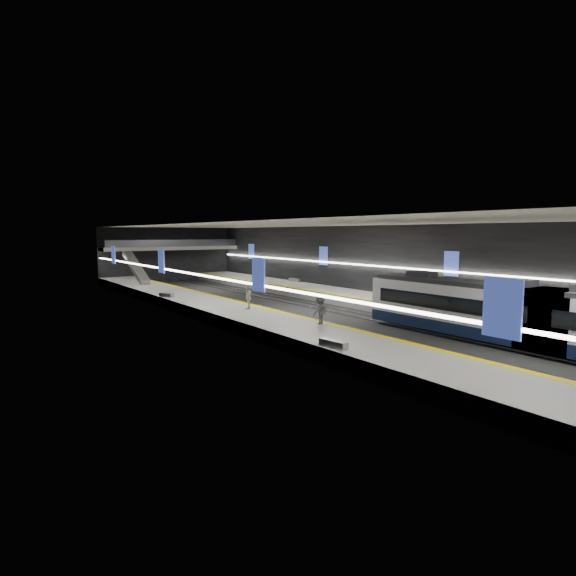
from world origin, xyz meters
TOP-DOWN VIEW (x-y plane):
  - ground at (0.00, 0.00)m, footprint 70.00×70.00m
  - ceiling at (0.00, 0.00)m, footprint 20.00×70.00m
  - wall_left at (-10.00, 0.00)m, footprint 0.04×70.00m
  - wall_right at (10.00, 0.00)m, footprint 0.04×70.00m
  - wall_back at (0.00, 35.00)m, footprint 20.00×0.04m
  - platform_left at (-7.50, 0.00)m, footprint 5.00×70.00m
  - tile_surface_left at (-7.50, 0.00)m, footprint 5.00×70.00m
  - tactile_strip_left at (-5.30, 0.00)m, footprint 0.60×70.00m
  - platform_right at (7.50, 0.00)m, footprint 5.00×70.00m
  - tile_surface_right at (7.50, 0.00)m, footprint 5.00×70.00m
  - tactile_strip_right at (5.30, 0.00)m, footprint 0.60×70.00m
  - rails at (-0.00, 0.00)m, footprint 6.52×70.00m
  - train at (2.50, -20.60)m, footprint 2.69×26.86m
  - ad_posters at (-0.00, 1.00)m, footprint 19.94×53.50m
  - cove_light_left at (-9.80, 0.00)m, footprint 0.25×68.60m
  - cove_light_right at (9.80, 0.00)m, footprint 0.25×68.60m
  - mezzanine_bridge at (0.00, 32.93)m, footprint 20.00×3.00m
  - escalator at (-7.50, 26.00)m, footprint 1.20×7.50m
  - bench_left_near at (-9.50, -15.11)m, footprint 0.72×1.82m
  - bench_left_far at (-9.47, 10.10)m, footprint 1.00×1.66m
  - bench_right_far at (9.50, 15.24)m, footprint 0.92×1.84m
  - passenger_left_a at (-6.63, -0.86)m, footprint 0.73×1.23m
  - passenger_left_b at (-5.88, -9.34)m, footprint 1.31×0.89m

SIDE VIEW (x-z plane):
  - ground at x=0.00m, z-range 0.00..0.00m
  - rails at x=0.00m, z-range 0.00..0.12m
  - platform_left at x=-7.50m, z-range 0.00..1.00m
  - platform_right at x=7.50m, z-range 0.00..1.00m
  - tile_surface_left at x=-7.50m, z-range 1.00..1.02m
  - tile_surface_right at x=7.50m, z-range 1.00..1.02m
  - tactile_strip_left at x=-5.30m, z-range 1.01..1.03m
  - tactile_strip_right at x=5.30m, z-range 1.01..1.03m
  - bench_left_far at x=-9.47m, z-range 1.00..1.39m
  - bench_left_near at x=-9.50m, z-range 1.00..1.43m
  - bench_right_far at x=9.50m, z-range 1.00..1.43m
  - passenger_left_b at x=-5.88m, z-range 1.00..2.86m
  - passenger_left_a at x=-6.63m, z-range 1.00..2.97m
  - train at x=2.50m, z-range 0.40..4.00m
  - escalator at x=-7.50m, z-range 0.94..4.86m
  - cove_light_left at x=-9.80m, z-range 3.74..3.86m
  - cove_light_right at x=9.80m, z-range 3.74..3.86m
  - wall_left at x=-10.00m, z-range 0.00..8.00m
  - wall_right at x=10.00m, z-range 0.00..8.00m
  - wall_back at x=0.00m, z-range 0.00..8.00m
  - ad_posters at x=0.00m, z-range 3.40..5.60m
  - mezzanine_bridge at x=0.00m, z-range 4.29..5.79m
  - ceiling at x=0.00m, z-range 7.98..8.02m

